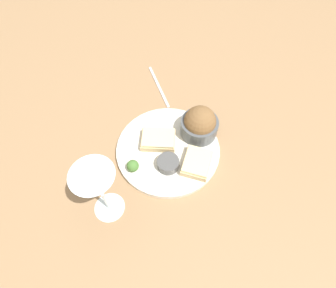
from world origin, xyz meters
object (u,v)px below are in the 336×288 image
(cheese_toast_near, at_px, (158,140))
(sauce_ramekin, at_px, (168,163))
(cheese_toast_far, at_px, (197,163))
(wine_glass, at_px, (98,186))
(fork, at_px, (159,86))
(salad_bowl, at_px, (200,124))

(cheese_toast_near, bearing_deg, sauce_ramekin, -104.98)
(cheese_toast_far, xyz_separation_m, wine_glass, (-0.24, 0.03, 0.10))
(sauce_ramekin, relative_size, fork, 0.31)
(wine_glass, xyz_separation_m, fork, (0.33, 0.27, -0.13))
(salad_bowl, height_order, sauce_ramekin, salad_bowl)
(sauce_ramekin, xyz_separation_m, fork, (0.15, 0.26, -0.03))
(sauce_ramekin, relative_size, cheese_toast_far, 0.52)
(cheese_toast_far, distance_m, wine_glass, 0.26)
(wine_glass, bearing_deg, cheese_toast_near, 22.50)
(cheese_toast_near, relative_size, wine_glass, 0.62)
(cheese_toast_near, relative_size, fork, 0.61)
(cheese_toast_near, relative_size, cheese_toast_far, 1.04)
(sauce_ramekin, xyz_separation_m, cheese_toast_far, (0.06, -0.04, -0.00))
(sauce_ramekin, distance_m, cheese_toast_near, 0.08)
(cheese_toast_far, relative_size, wine_glass, 0.60)
(sauce_ramekin, xyz_separation_m, wine_glass, (-0.18, -0.01, 0.10))
(salad_bowl, xyz_separation_m, cheese_toast_near, (-0.11, 0.04, -0.02))
(cheese_toast_near, height_order, fork, cheese_toast_near)
(wine_glass, relative_size, fork, 0.98)
(cheese_toast_near, distance_m, cheese_toast_far, 0.12)
(sauce_ramekin, height_order, cheese_toast_near, same)
(cheese_toast_far, bearing_deg, fork, 74.26)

